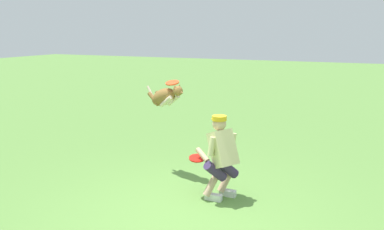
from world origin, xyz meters
name	(u,v)px	position (x,y,z in m)	size (l,w,h in m)	color
ground_plane	(181,217)	(0.00, 0.00, 0.00)	(60.00, 60.00, 0.00)	#5A893D
person	(221,155)	(-0.28, -0.83, 0.70)	(0.71, 0.63, 1.29)	silver
dog	(165,97)	(1.06, -1.56, 1.39)	(0.95, 0.51, 0.51)	olive
frisbee_flying	(172,83)	(0.88, -1.51, 1.66)	(0.24, 0.24, 0.02)	#F14C1F
frisbee_held	(197,158)	(0.10, -0.78, 0.61)	(0.25, 0.25, 0.02)	red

